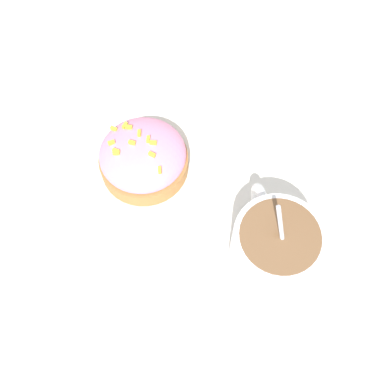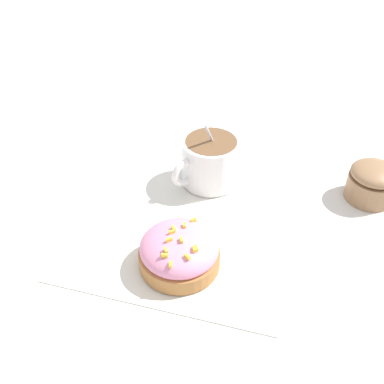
% 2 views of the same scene
% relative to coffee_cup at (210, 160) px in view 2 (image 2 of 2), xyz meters
% --- Properties ---
extents(ground_plane, '(3.00, 3.00, 0.00)m').
position_rel_coffee_cup_xyz_m(ground_plane, '(-0.08, 0.01, -0.04)').
color(ground_plane, silver).
extents(paper_napkin, '(0.32, 0.29, 0.00)m').
position_rel_coffee_cup_xyz_m(paper_napkin, '(-0.08, 0.01, -0.04)').
color(paper_napkin, white).
rests_on(paper_napkin, ground_plane).
extents(coffee_cup, '(0.10, 0.09, 0.10)m').
position_rel_coffee_cup_xyz_m(coffee_cup, '(0.00, 0.00, 0.00)').
color(coffee_cup, white).
rests_on(coffee_cup, paper_napkin).
extents(frosted_pastry, '(0.10, 0.10, 0.05)m').
position_rel_coffee_cup_xyz_m(frosted_pastry, '(-0.17, 0.00, -0.02)').
color(frosted_pastry, '#B2753D').
rests_on(frosted_pastry, paper_napkin).
extents(sugar_bowl, '(0.07, 0.07, 0.05)m').
position_rel_coffee_cup_xyz_m(sugar_bowl, '(0.01, -0.22, -0.01)').
color(sugar_bowl, '#99704C').
rests_on(sugar_bowl, ground_plane).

